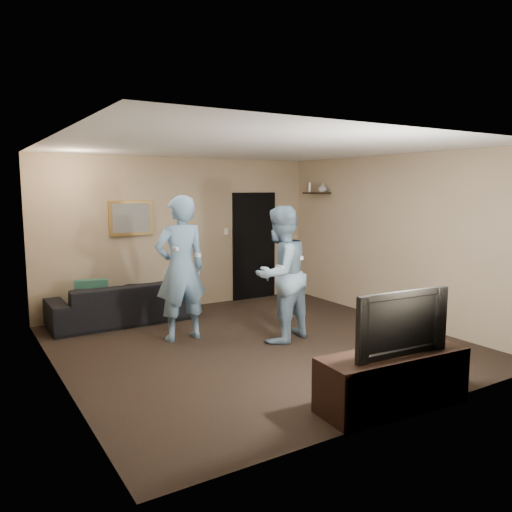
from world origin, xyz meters
TOP-DOWN VIEW (x-y plane):
  - ground at (0.00, 0.00)m, footprint 5.00×5.00m
  - ceiling at (0.00, 0.00)m, footprint 5.00×5.00m
  - wall_back at (0.00, 2.50)m, footprint 5.00×0.04m
  - wall_front at (0.00, -2.50)m, footprint 5.00×0.04m
  - wall_left at (-2.50, 0.00)m, footprint 0.04×5.00m
  - wall_right at (2.50, 0.00)m, footprint 0.04×5.00m
  - sofa at (-1.23, 2.04)m, footprint 2.17×0.85m
  - throw_pillow at (-1.68, 2.04)m, footprint 0.50×0.24m
  - painting_frame at (-0.90, 2.48)m, footprint 0.72×0.05m
  - painting_canvas at (-0.90, 2.45)m, footprint 0.62×0.01m
  - doorway at (1.45, 2.47)m, footprint 0.90×0.06m
  - light_switch at (0.85, 2.48)m, footprint 0.08×0.02m
  - wall_shelf at (2.39, 1.80)m, footprint 0.20×0.60m
  - shelf_vase at (2.39, 1.62)m, footprint 0.19×0.19m
  - shelf_figurine at (2.39, 2.00)m, footprint 0.06×0.06m
  - tv_console at (0.09, -2.30)m, footprint 1.57×0.60m
  - television at (0.09, -2.30)m, footprint 1.08×0.22m
  - wii_player_left at (-0.78, 0.74)m, footprint 0.73×0.53m
  - wii_player_right at (0.34, -0.02)m, footprint 1.07×0.94m

SIDE VIEW (x-z plane):
  - ground at x=0.00m, z-range 0.00..0.00m
  - tv_console at x=0.09m, z-range -0.02..0.52m
  - sofa at x=-1.23m, z-range 0.00..0.63m
  - throw_pillow at x=-1.68m, z-range 0.24..0.72m
  - television at x=0.09m, z-range 0.52..1.14m
  - wii_player_right at x=0.34m, z-range 0.00..1.85m
  - wii_player_left at x=-0.78m, z-range 0.00..1.99m
  - doorway at x=1.45m, z-range 0.00..2.00m
  - wall_back at x=0.00m, z-range 0.00..2.60m
  - wall_front at x=0.00m, z-range 0.00..2.60m
  - wall_left at x=-2.50m, z-range 0.00..2.60m
  - wall_right at x=2.50m, z-range 0.00..2.60m
  - light_switch at x=0.85m, z-range 1.24..1.36m
  - painting_frame at x=-0.90m, z-range 1.32..1.89m
  - painting_canvas at x=-0.90m, z-range 1.37..1.83m
  - wall_shelf at x=2.39m, z-range 1.98..2.00m
  - shelf_vase at x=2.39m, z-range 2.00..2.18m
  - shelf_figurine at x=2.39m, z-range 2.00..2.18m
  - ceiling at x=0.00m, z-range 2.58..2.62m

